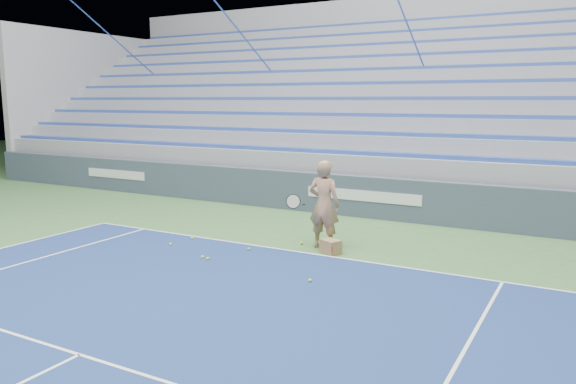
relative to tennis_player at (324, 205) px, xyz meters
The scene contains 11 objects.
sponsor_barrier 3.48m from the tennis_player, 97.08° to the left, with size 30.00×0.32×1.10m.
bleachers 9.27m from the tennis_player, 92.69° to the left, with size 31.00×9.15×7.30m.
tennis_player is the anchor object (origin of this frame).
ball_box 0.91m from the tennis_player, 46.05° to the right, with size 0.47×0.43×0.29m.
tennis_ball_0 3.42m from the tennis_player, 153.77° to the right, with size 0.07×0.07×0.07m, color #B0DE2D.
tennis_ball_1 2.67m from the tennis_player, 128.97° to the right, with size 0.07×0.07×0.07m, color #B0DE2D.
tennis_ball_2 2.74m from the tennis_player, 132.25° to the right, with size 0.07×0.07×0.07m, color #B0DE2D.
tennis_ball_3 2.48m from the tennis_player, 70.22° to the right, with size 0.07×0.07×0.07m, color #B0DE2D.
tennis_ball_4 3.13m from the tennis_player, 164.60° to the right, with size 0.07×0.07×0.07m, color #B0DE2D.
tennis_ball_5 1.05m from the tennis_player, behind, with size 0.07×0.07×0.07m, color #B0DE2D.
tennis_ball_6 1.83m from the tennis_player, 142.80° to the right, with size 0.07×0.07×0.07m, color #B0DE2D.
Camera 1 is at (5.39, 1.99, 3.11)m, focal length 35.00 mm.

